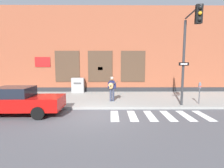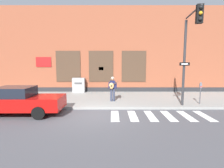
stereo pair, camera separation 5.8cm
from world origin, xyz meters
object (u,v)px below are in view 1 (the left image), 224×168
object	(u,v)px
red_car	(18,101)
utility_box	(78,85)
busker	(112,87)
traffic_light	(189,44)
parking_meter	(200,90)

from	to	relation	value
red_car	utility_box	xyz separation A→B (m)	(2.04, 6.42, 0.05)
busker	utility_box	distance (m)	4.85
traffic_light	busker	bearing A→B (deg)	154.44
busker	utility_box	size ratio (longest dim) A/B	1.29
utility_box	busker	bearing A→B (deg)	-50.86
busker	parking_meter	xyz separation A→B (m)	(5.68, -0.90, -0.03)
red_car	busker	bearing A→B (deg)	27.64
red_car	traffic_light	distance (m)	9.92
busker	parking_meter	size ratio (longest dim) A/B	1.19
parking_meter	utility_box	bearing A→B (deg)	151.96
red_car	parking_meter	xyz separation A→B (m)	(10.77, 1.77, 0.33)
red_car	traffic_light	bearing A→B (deg)	3.68
parking_meter	utility_box	xyz separation A→B (m)	(-8.73, 4.65, -0.28)
traffic_light	red_car	bearing A→B (deg)	-176.32
busker	traffic_light	world-z (taller)	traffic_light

